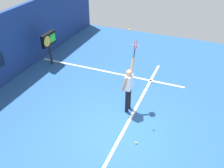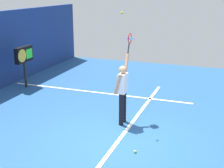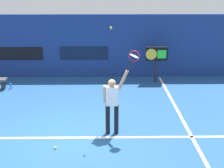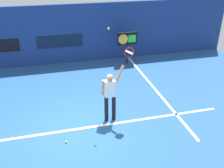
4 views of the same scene
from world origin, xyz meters
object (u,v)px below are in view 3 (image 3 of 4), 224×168
object	(u,v)px
spare_ball	(55,148)
tennis_ball	(111,28)
water_bottle	(11,86)
tennis_player	(112,102)
scoreboard_clock	(156,55)
tennis_racket	(134,57)

from	to	relation	value
spare_ball	tennis_ball	bearing A→B (deg)	29.46
tennis_ball	water_bottle	world-z (taller)	tennis_ball
tennis_player	scoreboard_clock	xyz separation A→B (m)	(1.99, 4.61, 0.23)
tennis_player	scoreboard_clock	size ratio (longest dim) A/B	1.22
tennis_ball	water_bottle	size ratio (longest dim) A/B	0.28
tennis_player	spare_ball	world-z (taller)	tennis_player
scoreboard_clock	spare_ball	bearing A→B (deg)	-123.01
scoreboard_clock	water_bottle	size ratio (longest dim) A/B	6.68
tennis_ball	scoreboard_clock	xyz separation A→B (m)	(2.03, 4.59, -1.87)
tennis_player	tennis_ball	size ratio (longest dim) A/B	28.84
tennis_player	tennis_racket	xyz separation A→B (m)	(0.58, -0.00, 1.31)
water_bottle	tennis_player	bearing A→B (deg)	-42.35
tennis_ball	water_bottle	bearing A→B (deg)	137.59
scoreboard_clock	spare_ball	xyz separation A→B (m)	(-3.54, -5.44, -1.20)
tennis_player	scoreboard_clock	world-z (taller)	tennis_player
tennis_ball	water_bottle	xyz separation A→B (m)	(-4.17, 3.81, -2.99)
tennis_ball	spare_ball	size ratio (longest dim) A/B	1.00
tennis_ball	spare_ball	bearing A→B (deg)	-150.54
spare_ball	water_bottle	bearing A→B (deg)	119.75
spare_ball	tennis_racket	bearing A→B (deg)	21.21
tennis_ball	spare_ball	world-z (taller)	tennis_ball
scoreboard_clock	spare_ball	world-z (taller)	scoreboard_clock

